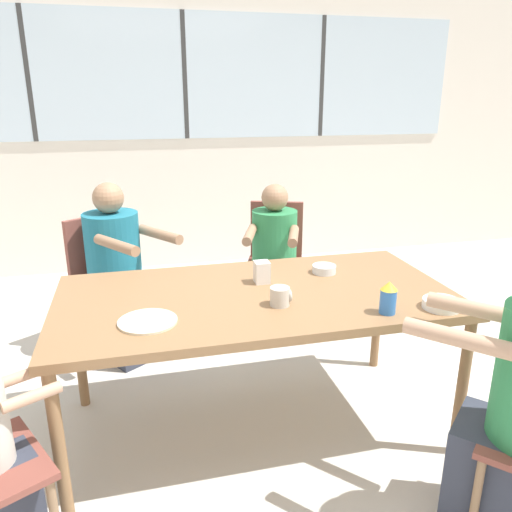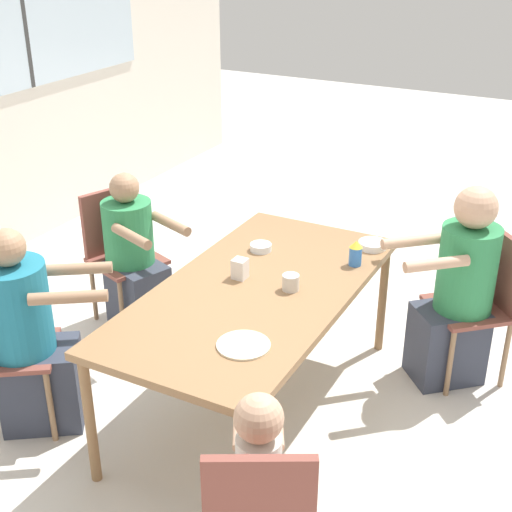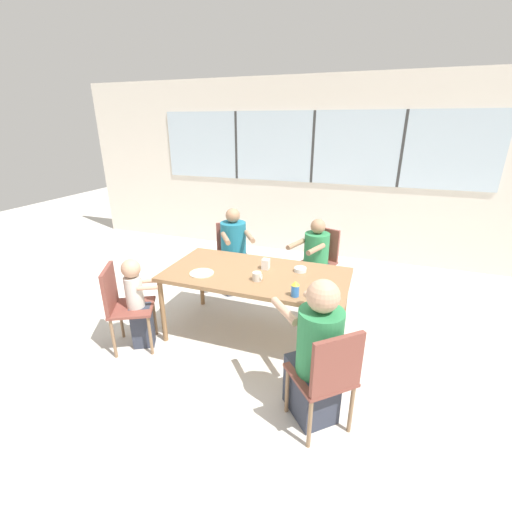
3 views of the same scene
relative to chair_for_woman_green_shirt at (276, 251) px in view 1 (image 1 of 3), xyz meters
The scene contains 13 objects.
ground_plane 1.42m from the chair_for_woman_green_shirt, 110.08° to the right, with size 16.00×16.00×0.00m, color beige.
wall_back_with_windows 1.77m from the chair_for_woman_green_shirt, 107.35° to the left, with size 8.40×0.08×2.80m.
dining_table 1.33m from the chair_for_woman_green_shirt, 110.08° to the right, with size 1.81×0.92×0.73m.
chair_for_woman_green_shirt is the anchor object (origin of this frame).
chair_for_man_blue_shirt 1.20m from the chair_for_woman_green_shirt, behind, with size 0.56×0.56×0.87m.
person_woman_green_shirt 0.18m from the chair_for_woman_green_shirt, 110.08° to the right, with size 0.48×0.63×1.03m.
person_man_blue_shirt 1.14m from the chair_for_woman_green_shirt, 165.31° to the right, with size 0.61×0.68×1.11m.
coffee_mug 1.47m from the chair_for_woman_green_shirt, 105.31° to the right, with size 0.09×0.09×0.08m.
sippy_cup 1.61m from the chair_for_woman_green_shirt, 88.95° to the right, with size 0.07×0.07×0.14m.
milk_carton_small 1.21m from the chair_for_woman_green_shirt, 109.42° to the right, with size 0.07×0.07×0.11m.
bowl_white_shallow 1.08m from the chair_for_woman_green_shirt, 92.46° to the right, with size 0.12×0.12×0.04m.
bowl_cereal 1.64m from the chair_for_woman_green_shirt, 80.14° to the right, with size 0.16×0.16×0.04m.
plate_tortillas 1.74m from the chair_for_woman_green_shirt, 123.51° to the right, with size 0.24×0.24×0.01m.
Camera 1 is at (-0.52, -2.08, 1.60)m, focal length 35.00 mm.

